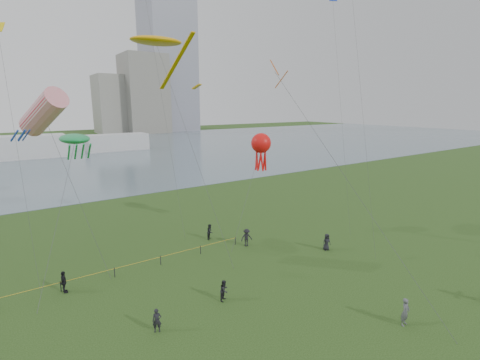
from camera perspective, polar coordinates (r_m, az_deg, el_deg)
ground_plane at (r=24.38m, az=14.60°, el=-23.12°), size 400.00×400.00×0.00m
lake at (r=114.52m, az=-26.44°, el=4.01°), size 400.00×120.00×0.08m
tower at (r=201.85m, az=-12.06°, el=25.22°), size 24.00×24.00×120.00m
building_mid at (r=185.19m, az=-15.44°, el=13.42°), size 20.00×20.00×38.00m
building_low at (r=186.75m, az=-20.11°, el=11.57°), size 16.00×18.00×28.00m
pavilion_left at (r=108.23m, az=-32.48°, el=4.56°), size 22.00×8.00×6.00m
pavilion_right at (r=115.05m, az=-19.49°, el=5.87°), size 18.00×7.00×5.00m
fence at (r=30.69m, az=-31.42°, el=-15.57°), size 24.07×0.07×1.05m
kite_flyer at (r=26.14m, az=25.50°, el=-18.95°), size 0.73×0.54×1.85m
spectator_a at (r=26.46m, az=-2.59°, el=-17.63°), size 0.96×0.91×1.56m
spectator_b at (r=35.35m, az=1.08°, el=-9.41°), size 1.30×0.95×1.80m
spectator_c at (r=30.37m, az=-26.94°, el=-14.70°), size 0.43×1.02×1.73m
spectator_d at (r=35.49m, az=14.03°, el=-9.83°), size 0.92×0.72×1.66m
spectator_f at (r=23.96m, az=-13.47°, el=-21.51°), size 0.66×0.56×1.55m
spectator_g at (r=37.22m, az=-4.93°, el=-8.45°), size 1.01×0.99×1.64m
kite_stingray at (r=36.22m, az=-13.48°, el=21.21°), size 5.07×11.75×20.26m
kite_windsock at (r=31.01m, az=-29.53°, el=9.62°), size 5.55×6.00×15.30m
kite_creature at (r=34.92m, az=-25.51°, el=6.09°), size 6.15×11.33×11.39m
kite_octopus at (r=36.58m, az=3.47°, el=5.93°), size 6.39×3.47×11.07m
kite_delta at (r=30.09m, az=7.07°, el=15.89°), size 1.98×16.71×17.60m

